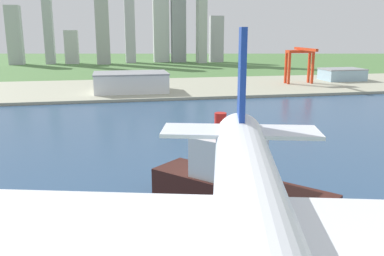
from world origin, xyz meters
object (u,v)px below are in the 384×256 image
Objects in this scene: port_crane_red at (301,57)px; warehouse_main at (131,82)px; warehouse_annex at (342,74)px; cargo_ship at (235,184)px; airplane_landing at (257,249)px.

port_crane_red is 176.68m from warehouse_main.
warehouse_main is 1.48× the size of warehouse_annex.
port_crane_red reaches higher than warehouse_annex.
cargo_ship is 1.26× the size of warehouse_annex.
airplane_landing reaches higher than port_crane_red.
cargo_ship is 365.31m from warehouse_annex.
cargo_ship is at bearing -85.31° from warehouse_main.
airplane_landing reaches higher than cargo_ship.
airplane_landing is at bearing -106.78° from cargo_ship.
airplane_landing is 1.05× the size of warehouse_annex.
cargo_ship is 0.85× the size of warehouse_main.
warehouse_annex is (244.00, 400.71, -38.28)m from airplane_landing.
warehouse_main is at bearing -172.42° from port_crane_red.
cargo_ship is (31.27, 103.73, -38.58)m from airplane_landing.
cargo_ship reaches higher than warehouse_annex.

